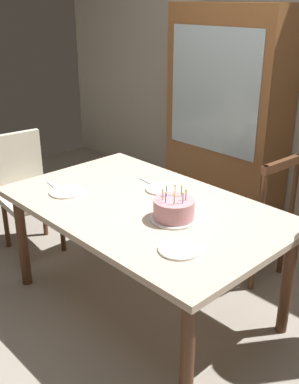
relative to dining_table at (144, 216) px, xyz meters
The scene contains 11 objects.
ground 0.68m from the dining_table, ahead, with size 6.40×6.40×0.00m, color #9E9384.
dining_table is the anchor object (origin of this frame).
birthday_cake 0.30m from the dining_table, ahead, with size 0.28×0.28×0.19m.
plate_near_celebrant 0.55m from the dining_table, 153.13° to the right, with size 0.22×0.22×0.01m, color white.
plate_far_side 0.27m from the dining_table, 109.74° to the left, with size 0.22×0.22×0.01m, color white.
plate_near_guest 0.59m from the dining_table, 24.92° to the right, with size 0.22×0.22×0.01m, color white.
fork_near_celebrant 0.70m from the dining_table, 158.99° to the right, with size 0.18×0.02×0.01m, color silver.
fork_far_side 0.37m from the dining_table, 133.02° to the left, with size 0.18×0.02×0.01m, color silver.
chair_spindle_back 0.93m from the dining_table, 73.19° to the left, with size 0.47×0.47×0.95m.
chair_upholstered 1.29m from the dining_table, behind, with size 0.49×0.49×0.95m.
china_cabinet 1.68m from the dining_table, 110.15° to the left, with size 1.10×0.45×1.90m.
Camera 1 is at (1.89, -1.75, 1.94)m, focal length 42.75 mm.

